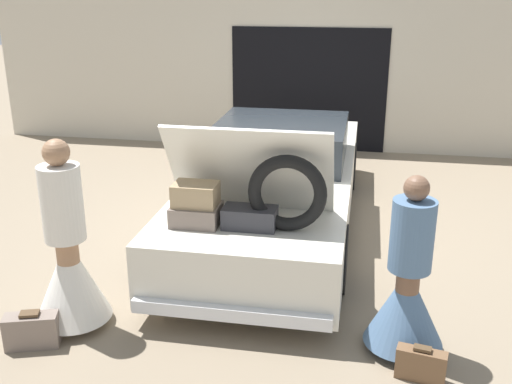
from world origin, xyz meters
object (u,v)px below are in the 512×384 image
Objects in this scene: car at (277,182)px; suitcase_beside_right_person at (421,365)px; person_right at (407,292)px; suitcase_beside_left_person at (32,331)px; person_left at (69,263)px.

suitcase_beside_right_person is (1.59, -2.90, -0.46)m from car.
person_right is 3.25× the size of suitcase_beside_left_person.
suitcase_beside_left_person is 3.24m from suitcase_beside_right_person.
suitcase_beside_left_person reaches higher than suitcase_beside_right_person.
suitcase_beside_right_person is (0.12, -0.40, -0.41)m from person_right.
car is 3.02m from person_left.
person_right is 0.59m from suitcase_beside_right_person.
person_left is at bearing -119.04° from car.
person_left reaches higher than suitcase_beside_right_person.
suitcase_beside_left_person is (-3.12, -0.54, -0.40)m from person_right.
person_right is 3.87× the size of suitcase_beside_right_person.
person_left is 3.65× the size of suitcase_beside_left_person.
car is 2.90m from person_right.
car is 13.27× the size of suitcase_beside_right_person.
person_left reaches higher than person_right.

